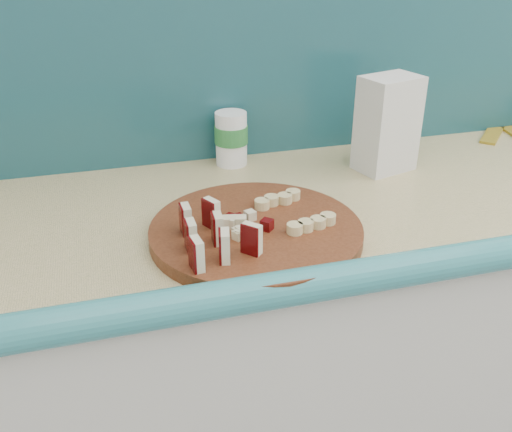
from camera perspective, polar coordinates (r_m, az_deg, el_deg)
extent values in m
cube|color=silver|center=(1.58, 16.19, -12.34)|extent=(2.20, 0.60, 0.88)
cube|color=tan|center=(1.35, 18.68, 2.77)|extent=(2.20, 0.60, 0.03)
cube|color=teal|center=(1.51, 14.16, 16.49)|extent=(2.20, 0.02, 0.50)
cylinder|color=#461F0F|center=(1.04, 0.00, -1.57)|extent=(0.47, 0.47, 0.02)
cube|color=beige|center=(0.90, -5.88, -3.81)|extent=(0.02, 0.04, 0.05)
cube|color=#410405|center=(0.90, -6.38, -3.95)|extent=(0.01, 0.03, 0.05)
cube|color=beige|center=(0.95, -6.45, -1.98)|extent=(0.02, 0.04, 0.05)
cube|color=#410405|center=(0.95, -6.93, -2.11)|extent=(0.01, 0.03, 0.05)
cube|color=beige|center=(1.00, -6.96, -0.34)|extent=(0.02, 0.04, 0.05)
cube|color=#410405|center=(1.00, -7.41, -0.45)|extent=(0.01, 0.03, 0.05)
cube|color=beige|center=(0.92, -3.08, -3.02)|extent=(0.02, 0.04, 0.05)
cube|color=#410405|center=(0.91, -3.56, -3.16)|extent=(0.01, 0.03, 0.05)
cube|color=beige|center=(0.97, -3.79, -1.27)|extent=(0.02, 0.04, 0.05)
cube|color=#410405|center=(0.97, -4.25, -1.39)|extent=(0.01, 0.03, 0.05)
cube|color=beige|center=(1.02, -4.43, 0.31)|extent=(0.02, 0.04, 0.05)
cube|color=#410405|center=(1.02, -4.87, 0.19)|extent=(0.01, 0.03, 0.05)
cube|color=beige|center=(0.94, -0.39, -2.26)|extent=(0.02, 0.04, 0.05)
cube|color=#410405|center=(0.93, -0.86, -2.40)|extent=(0.01, 0.03, 0.05)
cube|color=beige|center=(1.02, -0.73, -0.71)|extent=(0.02, 0.02, 0.02)
cube|color=beige|center=(1.03, -0.59, -0.49)|extent=(0.02, 0.02, 0.02)
cube|color=#410405|center=(1.04, -0.78, -0.23)|extent=(0.02, 0.02, 0.02)
cube|color=beige|center=(1.03, -1.20, -0.55)|extent=(0.02, 0.02, 0.02)
cube|color=beige|center=(1.03, -1.61, -0.42)|extent=(0.02, 0.02, 0.02)
cube|color=beige|center=(1.03, -2.23, -0.41)|extent=(0.02, 0.02, 0.02)
cube|color=beige|center=(1.02, -1.78, -0.74)|extent=(0.02, 0.02, 0.02)
cube|color=beige|center=(1.02, -2.23, -0.89)|extent=(0.02, 0.02, 0.02)
cube|color=#410405|center=(1.01, -2.48, -1.18)|extent=(0.02, 0.02, 0.02)
cube|color=beige|center=(1.01, -1.62, -1.11)|extent=(0.02, 0.02, 0.02)
cube|color=beige|center=(1.00, -1.47, -1.38)|extent=(0.02, 0.02, 0.02)
cube|color=beige|center=(1.01, -1.08, -1.03)|extent=(0.02, 0.02, 0.02)
cube|color=beige|center=(1.01, -0.70, -1.18)|extent=(0.02, 0.02, 0.02)
cube|color=beige|center=(1.01, -0.09, -1.20)|extent=(0.02, 0.02, 0.02)
cube|color=#410405|center=(1.02, -0.59, -0.89)|extent=(0.02, 0.02, 0.02)
cube|color=beige|center=(1.02, -0.15, -0.76)|extent=(0.02, 0.02, 0.02)
cylinder|color=#D2BC80|center=(1.01, 4.04, -1.25)|extent=(0.03, 0.03, 0.02)
cylinder|color=#D2BC80|center=(1.02, 5.13, -0.93)|extent=(0.03, 0.03, 0.02)
cylinder|color=#D2BC80|center=(1.03, 6.19, -0.63)|extent=(0.03, 0.03, 0.02)
cylinder|color=#D2BC80|center=(1.04, 7.23, -0.32)|extent=(0.03, 0.03, 0.02)
cylinder|color=#D2BC80|center=(1.09, 0.67, 1.27)|extent=(0.03, 0.03, 0.02)
cylinder|color=#D2BC80|center=(1.11, 1.71, 1.54)|extent=(0.03, 0.03, 0.02)
cylinder|color=#D2BC80|center=(1.12, 2.72, 1.80)|extent=(0.03, 0.03, 0.02)
cylinder|color=#D2BC80|center=(1.13, 3.72, 2.05)|extent=(0.03, 0.03, 0.02)
cube|color=silver|center=(1.33, 13.01, 8.94)|extent=(0.15, 0.12, 0.22)
cylinder|color=white|center=(1.34, -2.50, 7.74)|extent=(0.07, 0.07, 0.13)
cylinder|color=#30853E|center=(1.34, -2.50, 8.16)|extent=(0.08, 0.08, 0.04)
cube|color=gold|center=(1.69, 22.61, 7.64)|extent=(0.16, 0.15, 0.01)
cube|color=gold|center=(1.75, 23.96, 7.99)|extent=(0.07, 0.18, 0.01)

